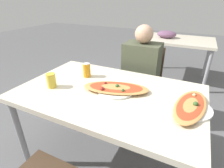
{
  "coord_description": "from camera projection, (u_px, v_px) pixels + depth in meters",
  "views": [
    {
      "loc": [
        0.53,
        -1.04,
        1.38
      ],
      "look_at": [
        0.02,
        0.01,
        0.79
      ],
      "focal_mm": 28.0,
      "sensor_mm": 36.0,
      "label": 1
    }
  ],
  "objects": [
    {
      "name": "pizza_second",
      "position": [
        190.0,
        106.0,
        1.11
      ],
      "size": [
        0.27,
        0.47,
        0.06
      ],
      "color": "white",
      "rests_on": "dining_table"
    },
    {
      "name": "dining_table",
      "position": [
        109.0,
        98.0,
        1.36
      ],
      "size": [
        1.38,
        0.87,
        0.73
      ],
      "color": "beige",
      "rests_on": "ground_plane"
    },
    {
      "name": "ground_plane",
      "position": [
        109.0,
        158.0,
        1.66
      ],
      "size": [
        14.0,
        14.0,
        0.0
      ],
      "primitive_type": "plane",
      "color": "#59595B"
    },
    {
      "name": "pizza_main",
      "position": [
        116.0,
        88.0,
        1.33
      ],
      "size": [
        0.54,
        0.34,
        0.05
      ],
      "color": "white",
      "rests_on": "dining_table"
    },
    {
      "name": "soda_can",
      "position": [
        87.0,
        70.0,
        1.54
      ],
      "size": [
        0.07,
        0.07,
        0.12
      ],
      "color": "orange",
      "rests_on": "dining_table"
    },
    {
      "name": "chair_far_seated",
      "position": [
        143.0,
        80.0,
        2.03
      ],
      "size": [
        0.4,
        0.4,
        0.88
      ],
      "rotation": [
        0.0,
        0.0,
        3.14
      ],
      "color": "#3F2D1E",
      "rests_on": "ground_plane"
    },
    {
      "name": "person_seated",
      "position": [
        141.0,
        70.0,
        1.86
      ],
      "size": [
        0.37,
        0.28,
        1.14
      ],
      "rotation": [
        0.0,
        0.0,
        3.14
      ],
      "color": "#2D2D38",
      "rests_on": "ground_plane"
    },
    {
      "name": "background_table",
      "position": [
        176.0,
        42.0,
        2.97
      ],
      "size": [
        1.1,
        0.8,
        0.85
      ],
      "color": "beige",
      "rests_on": "ground_plane"
    },
    {
      "name": "drink_glass",
      "position": [
        51.0,
        81.0,
        1.36
      ],
      "size": [
        0.07,
        0.07,
        0.11
      ],
      "color": "gold",
      "rests_on": "dining_table"
    }
  ]
}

